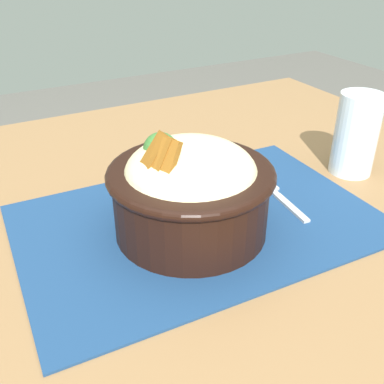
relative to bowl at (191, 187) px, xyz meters
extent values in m
cube|color=olive|center=(0.00, 0.03, -0.08)|extent=(1.03, 0.86, 0.04)
cylinder|color=brown|center=(0.45, 0.40, -0.43)|extent=(0.04, 0.04, 0.67)
cube|color=navy|center=(0.02, 0.01, -0.06)|extent=(0.43, 0.29, 0.00)
cylinder|color=black|center=(0.00, 0.00, -0.02)|extent=(0.17, 0.17, 0.08)
torus|color=black|center=(0.00, 0.00, 0.02)|extent=(0.19, 0.19, 0.01)
ellipsoid|color=beige|center=(0.00, 0.00, 0.02)|extent=(0.19, 0.19, 0.07)
sphere|color=#35692D|center=(-0.02, 0.03, 0.04)|extent=(0.04, 0.04, 0.04)
cylinder|color=orange|center=(-0.04, -0.01, 0.04)|extent=(0.03, 0.03, 0.01)
cube|color=brown|center=(-0.05, 0.00, 0.05)|extent=(0.04, 0.02, 0.05)
cube|color=brown|center=(-0.04, -0.01, 0.05)|extent=(0.04, 0.03, 0.05)
cube|color=brown|center=(-0.04, -0.02, 0.05)|extent=(0.04, 0.03, 0.05)
cube|color=#B4B4B4|center=(0.13, -0.02, -0.05)|extent=(0.02, 0.07, 0.00)
cube|color=#B4B4B4|center=(0.14, 0.02, -0.05)|extent=(0.01, 0.01, 0.00)
cube|color=#B4B4B4|center=(0.14, 0.04, -0.05)|extent=(0.02, 0.03, 0.00)
cube|color=#B4B4B4|center=(0.15, 0.06, -0.05)|extent=(0.01, 0.02, 0.00)
cube|color=#B4B4B4|center=(0.14, 0.06, -0.05)|extent=(0.01, 0.02, 0.00)
cube|color=#B4B4B4|center=(0.14, 0.06, -0.05)|extent=(0.01, 0.02, 0.00)
cube|color=#B4B4B4|center=(0.13, 0.06, -0.05)|extent=(0.01, 0.02, 0.00)
cylinder|color=silver|center=(0.28, 0.03, 0.00)|extent=(0.06, 0.06, 0.12)
cylinder|color=silver|center=(0.28, 0.03, -0.03)|extent=(0.05, 0.05, 0.06)
camera|label=1|loc=(-0.21, -0.39, 0.25)|focal=42.45mm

